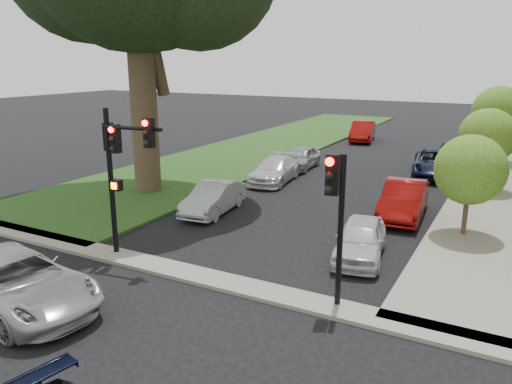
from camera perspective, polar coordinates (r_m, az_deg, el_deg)
The scene contains 18 objects.
ground at distance 13.65m, azimuth -10.27°, elevation -13.00°, with size 140.00×140.00×0.00m, color black.
grass_strip at distance 37.79m, azimuth 1.67°, elevation 5.41°, with size 8.00×44.00×0.12m, color #214716.
sidewalk_right at distance 33.91m, azimuth 26.21°, elevation 2.75°, with size 3.50×44.00×0.12m, color gray.
sidewalk_cross at distance 15.06m, azimuth -5.50°, elevation -9.77°, with size 60.00×1.00×0.12m, color gray.
small_tree_a at distance 19.35m, azimuth 23.28°, elevation 2.34°, with size 2.52×2.52×3.79m.
small_tree_b at distance 26.70m, azimuth 24.94°, elevation 5.77°, with size 2.72×2.72×4.08m.
small_tree_c at distance 34.39m, azimuth 25.97°, elevation 8.21°, with size 3.19×3.19×4.78m.
traffic_signal_main at distance 16.31m, azimuth -15.40°, elevation 3.89°, with size 2.39×0.63×4.88m.
traffic_signal_secondary at distance 12.63m, azimuth 9.15°, elevation -1.19°, with size 0.55×0.44×4.12m.
car_cross_near at distance 14.58m, azimuth -25.69°, elevation -9.28°, with size 2.42×5.24×1.46m, color #999BA0.
car_parked_0 at distance 16.72m, azimuth 11.85°, elevation -5.32°, with size 1.52×3.77×1.28m, color silver.
car_parked_1 at distance 21.38m, azimuth 16.53°, elevation -0.85°, with size 1.58×4.53×1.49m, color maroon.
car_parked_2 at distance 29.51m, azimuth 19.90°, elevation 3.10°, with size 2.41×5.22×1.45m, color black.
car_parked_3 at distance 33.36m, azimuth 21.43°, elevation 4.24°, with size 1.70×4.23×1.44m, color black.
car_parked_5 at distance 21.16m, azimuth -4.88°, elevation -0.70°, with size 1.37×3.94×1.30m, color #999BA0.
car_parked_6 at distance 26.48m, azimuth 2.15°, elevation 2.54°, with size 1.81×4.45×1.29m, color silver.
car_parked_7 at distance 29.86m, azimuth 5.15°, elevation 3.94°, with size 1.55×3.86×1.31m, color #999BA0.
car_parked_9 at distance 40.79m, azimuth 12.08°, elevation 6.82°, with size 1.66×4.75×1.57m, color maroon.
Camera 1 is at (7.71, -9.30, 6.35)m, focal length 35.00 mm.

